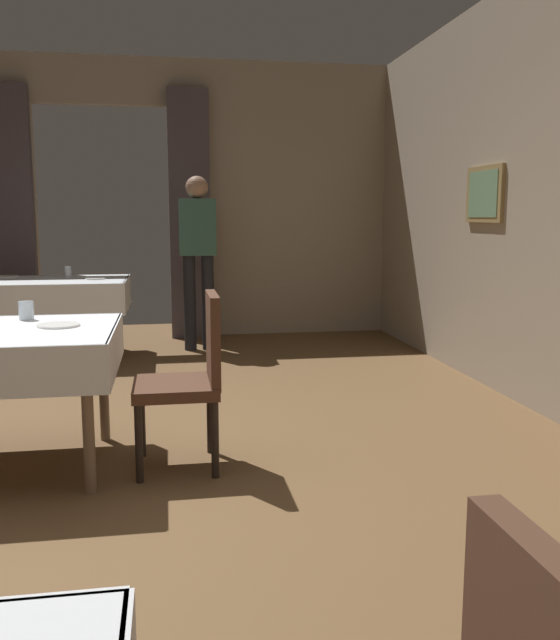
# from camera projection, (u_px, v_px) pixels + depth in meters

# --- Properties ---
(ground) EXTENTS (10.08, 10.08, 0.00)m
(ground) POSITION_uv_depth(u_px,v_px,m) (40.00, 481.00, 3.40)
(ground) COLOR brown
(wall_back) EXTENTS (6.40, 0.27, 3.00)m
(wall_back) POSITION_uv_depth(u_px,v_px,m) (103.00, 198.00, 7.24)
(wall_back) COLOR gray
(wall_back) RESTS_ON ground
(dining_table_far) EXTENTS (1.32, 0.99, 0.75)m
(dining_table_far) POSITION_uv_depth(u_px,v_px,m) (55.00, 290.00, 6.25)
(dining_table_far) COLOR #7A604C
(dining_table_far) RESTS_ON ground
(chair_mid_right) EXTENTS (0.44, 0.44, 0.93)m
(chair_mid_right) POSITION_uv_depth(u_px,v_px,m) (191.00, 372.00, 3.54)
(chair_mid_right) COLOR black
(chair_mid_right) RESTS_ON ground
(glass_mid_b) EXTENTS (0.08, 0.08, 0.11)m
(glass_mid_b) POSITION_uv_depth(u_px,v_px,m) (26.00, 311.00, 3.78)
(glass_mid_b) COLOR silver
(glass_mid_b) RESTS_ON dining_table_mid
(plate_mid_d) EXTENTS (0.22, 0.22, 0.01)m
(plate_mid_d) POSITION_uv_depth(u_px,v_px,m) (59.00, 325.00, 3.57)
(plate_mid_d) COLOR white
(plate_mid_d) RESTS_ON dining_table_mid
(glass_far_a) EXTENTS (0.06, 0.06, 0.11)m
(glass_far_a) POSITION_uv_depth(u_px,v_px,m) (68.00, 272.00, 6.46)
(glass_far_a) COLOR silver
(glass_far_a) RESTS_ON dining_table_far
(plate_far_b) EXTENTS (0.18, 0.18, 0.01)m
(plate_far_b) POSITION_uv_depth(u_px,v_px,m) (96.00, 279.00, 6.27)
(plate_far_b) COLOR white
(plate_far_b) RESTS_ON dining_table_far
(plate_far_c) EXTENTS (0.22, 0.22, 0.01)m
(plate_far_c) POSITION_uv_depth(u_px,v_px,m) (7.00, 276.00, 6.49)
(plate_far_c) COLOR white
(plate_far_c) RESTS_ON dining_table_far
(person_waiter_by_doorway) EXTENTS (0.37, 0.23, 1.72)m
(person_waiter_by_doorway) POSITION_uv_depth(u_px,v_px,m) (198.00, 248.00, 6.63)
(person_waiter_by_doorway) COLOR black
(person_waiter_by_doorway) RESTS_ON ground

